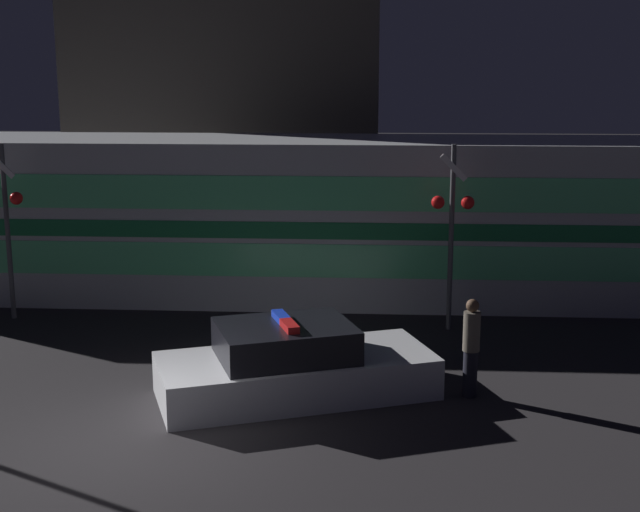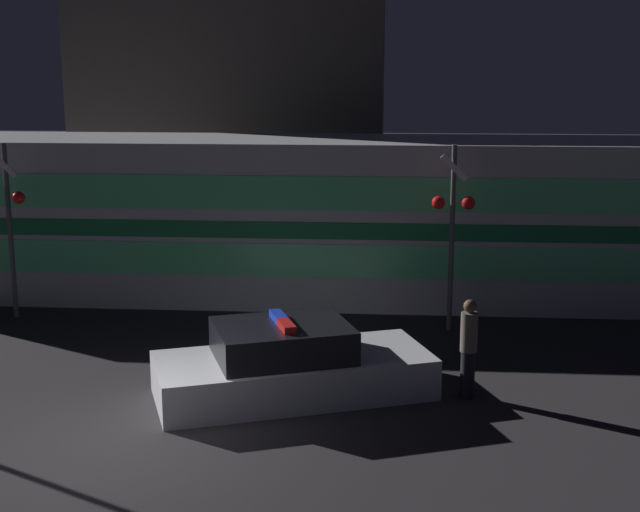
{
  "view_description": "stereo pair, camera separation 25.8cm",
  "coord_description": "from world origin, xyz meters",
  "px_view_note": "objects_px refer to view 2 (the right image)",
  "views": [
    {
      "loc": [
        3.57,
        -12.2,
        5.61
      ],
      "look_at": [
        2.47,
        5.54,
        1.72
      ],
      "focal_mm": 50.0,
      "sensor_mm": 36.0,
      "label": 1
    },
    {
      "loc": [
        3.83,
        -12.18,
        5.61
      ],
      "look_at": [
        2.47,
        5.54,
        1.72
      ],
      "focal_mm": 50.0,
      "sensor_mm": 36.0,
      "label": 2
    }
  ],
  "objects_px": {
    "train": "(339,219)",
    "pedestrian": "(468,348)",
    "crossing_signal_near": "(453,220)",
    "police_car": "(291,367)"
  },
  "relations": [
    {
      "from": "train",
      "to": "pedestrian",
      "type": "bearing_deg",
      "value": -68.68
    },
    {
      "from": "pedestrian",
      "to": "crossing_signal_near",
      "type": "xyz_separation_m",
      "value": [
        -0.05,
        3.86,
        1.51
      ]
    },
    {
      "from": "train",
      "to": "police_car",
      "type": "relative_size",
      "value": 4.35
    },
    {
      "from": "police_car",
      "to": "crossing_signal_near",
      "type": "distance_m",
      "value": 5.32
    },
    {
      "from": "train",
      "to": "police_car",
      "type": "xyz_separation_m",
      "value": [
        -0.44,
        -6.72,
        -1.4
      ]
    },
    {
      "from": "police_car",
      "to": "pedestrian",
      "type": "xyz_separation_m",
      "value": [
        3.01,
        0.15,
        0.37
      ]
    },
    {
      "from": "pedestrian",
      "to": "crossing_signal_near",
      "type": "height_order",
      "value": "crossing_signal_near"
    },
    {
      "from": "police_car",
      "to": "crossing_signal_near",
      "type": "bearing_deg",
      "value": 33.18
    },
    {
      "from": "police_car",
      "to": "pedestrian",
      "type": "relative_size",
      "value": 2.93
    },
    {
      "from": "pedestrian",
      "to": "crossing_signal_near",
      "type": "bearing_deg",
      "value": 90.75
    }
  ]
}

